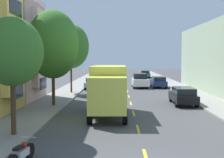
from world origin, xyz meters
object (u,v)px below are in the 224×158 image
object	(u,v)px
parked_sedan_sky	(93,83)
moving_white_sedan	(140,80)
street_tree_third	(71,46)
parked_wagon_navy	(158,82)
parked_motorcycle	(22,153)
street_tree_nearest	(12,52)
parked_wagon_teal	(145,74)
street_tree_second	(53,44)
parked_wagon_black	(183,95)
delivery_box_truck	(108,88)
parked_sedan_silver	(102,75)

from	to	relation	value
parked_sedan_sky	moving_white_sedan	size ratio (longest dim) A/B	0.94
street_tree_third	parked_wagon_navy	distance (m)	13.79
parked_motorcycle	street_tree_nearest	bearing A→B (deg)	112.53
parked_wagon_teal	street_tree_third	bearing A→B (deg)	-110.58
parked_sedan_sky	parked_wagon_navy	distance (m)	8.98
street_tree_second	moving_white_sedan	distance (m)	19.24
street_tree_second	parked_wagon_black	distance (m)	11.77
street_tree_nearest	street_tree_third	distance (m)	19.33
street_tree_third	delivery_box_truck	distance (m)	14.54
street_tree_third	parked_sedan_silver	bearing A→B (deg)	84.68
street_tree_nearest	parked_sedan_silver	size ratio (longest dim) A/B	1.30
parked_wagon_black	street_tree_third	bearing A→B (deg)	143.06
delivery_box_truck	parked_sedan_silver	xyz separation A→B (m)	(-2.42, 36.78, -1.18)
parked_motorcycle	parked_sedan_sky	bearing A→B (deg)	89.42
parked_wagon_navy	parked_wagon_teal	distance (m)	21.23
delivery_box_truck	parked_wagon_black	bearing A→B (deg)	39.78
street_tree_nearest	street_tree_second	distance (m)	9.68
street_tree_second	moving_white_sedan	xyz separation A→B (m)	(8.20, 16.91, -4.12)
street_tree_nearest	parked_motorcycle	bearing A→B (deg)	-67.47
street_tree_nearest	parked_wagon_navy	distance (m)	28.96
parked_sedan_sky	parked_wagon_black	size ratio (longest dim) A/B	0.95
parked_wagon_teal	moving_white_sedan	bearing A→B (deg)	-96.77
moving_white_sedan	parked_wagon_black	bearing A→B (deg)	-80.24
parked_wagon_black	parked_sedan_silver	size ratio (longest dim) A/B	1.04
parked_sedan_sky	parked_wagon_teal	size ratio (longest dim) A/B	0.95
delivery_box_truck	parked_wagon_black	distance (m)	8.22
delivery_box_truck	street_tree_nearest	bearing A→B (deg)	-127.79
street_tree_second	parked_motorcycle	bearing A→B (deg)	-83.09
moving_white_sedan	parked_wagon_teal	bearing A→B (deg)	83.23
street_tree_nearest	street_tree_third	size ratio (longest dim) A/B	0.77
street_tree_third	parked_wagon_teal	size ratio (longest dim) A/B	1.62
delivery_box_truck	parked_motorcycle	world-z (taller)	delivery_box_truck
delivery_box_truck	parked_wagon_navy	bearing A→B (deg)	73.47
parked_motorcycle	moving_white_sedan	bearing A→B (deg)	77.90
street_tree_nearest	parked_wagon_navy	size ratio (longest dim) A/B	1.25
parked_sedan_silver	parked_wagon_teal	xyz separation A→B (m)	(8.55, 5.18, 0.05)
parked_wagon_black	street_tree_nearest	bearing A→B (deg)	-134.26
parked_motorcycle	parked_wagon_teal	bearing A→B (deg)	80.07
parked_wagon_teal	parked_wagon_navy	bearing A→B (deg)	-89.96
delivery_box_truck	moving_white_sedan	xyz separation A→B (m)	(3.60, 20.63, -0.94)
delivery_box_truck	parked_wagon_teal	bearing A→B (deg)	81.68
parked_sedan_sky	street_tree_nearest	bearing A→B (deg)	-94.47
parked_wagon_navy	parked_sedan_sky	bearing A→B (deg)	-168.64
street_tree_second	delivery_box_truck	world-z (taller)	street_tree_second
street_tree_third	delivery_box_truck	xyz separation A→B (m)	(4.60, -13.37, -3.39)
delivery_box_truck	moving_white_sedan	world-z (taller)	delivery_box_truck
moving_white_sedan	street_tree_second	bearing A→B (deg)	-115.87
parked_sedan_silver	street_tree_third	bearing A→B (deg)	-95.32
moving_white_sedan	parked_sedan_sky	bearing A→B (deg)	-165.07
street_tree_second	moving_white_sedan	world-z (taller)	street_tree_second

